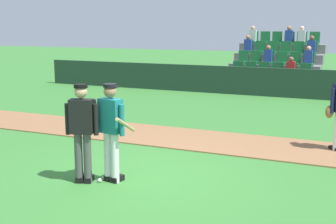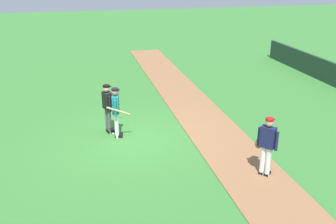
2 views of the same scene
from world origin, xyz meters
TOP-DOWN VIEW (x-y plane):
  - ground_plane at (0.00, 0.00)m, footprint 80.00×80.00m
  - infield_dirt_path at (0.00, 2.98)m, footprint 28.00×2.00m
  - dugout_fence at (0.00, 10.60)m, footprint 20.00×0.16m
  - stadium_bleachers at (0.01, 12.91)m, footprint 3.90×3.80m
  - batter_teal_jersey at (-0.32, -0.43)m, footprint 0.64×0.80m
  - umpire_home_plate at (-0.76, -0.66)m, footprint 0.57×0.39m
  - baseball at (-0.51, -0.56)m, footprint 0.07×0.07m

SIDE VIEW (x-z plane):
  - ground_plane at x=0.00m, z-range 0.00..0.00m
  - infield_dirt_path at x=0.00m, z-range 0.00..0.03m
  - baseball at x=-0.51m, z-range 0.00..0.07m
  - dugout_fence at x=0.00m, z-range 0.00..1.12m
  - stadium_bleachers at x=0.01m, z-range -0.59..2.11m
  - batter_teal_jersey at x=-0.32m, z-range 0.09..1.85m
  - umpire_home_plate at x=-0.76m, z-range 0.12..1.88m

